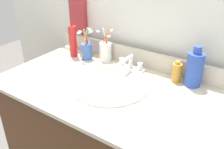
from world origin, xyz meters
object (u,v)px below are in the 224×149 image
(cup_white_ceramic, at_px, (106,51))
(soap_bar, at_px, (72,48))
(bottle_oil_amber, at_px, (176,72))
(bottle_spray_red, at_px, (73,41))
(bottle_shampoo_blue, at_px, (194,69))
(faucet, at_px, (130,64))
(cup_blue_plastic, at_px, (86,50))
(hand_towel, at_px, (78,13))

(cup_white_ceramic, bearing_deg, soap_bar, 177.32)
(bottle_oil_amber, bearing_deg, bottle_spray_red, -175.62)
(cup_white_ceramic, bearing_deg, bottle_shampoo_blue, -0.01)
(faucet, distance_m, bottle_spray_red, 0.37)
(cup_blue_plastic, bearing_deg, bottle_spray_red, -170.57)
(cup_blue_plastic, bearing_deg, hand_towel, 142.48)
(bottle_spray_red, bearing_deg, bottle_oil_amber, 4.38)
(bottle_shampoo_blue, relative_size, bottle_oil_amber, 1.84)
(faucet, relative_size, bottle_oil_amber, 1.52)
(bottle_spray_red, distance_m, cup_blue_plastic, 0.10)
(cup_white_ceramic, bearing_deg, bottle_oil_amber, -1.16)
(faucet, bearing_deg, bottle_shampoo_blue, 3.89)
(cup_white_ceramic, bearing_deg, cup_blue_plastic, -158.71)
(bottle_shampoo_blue, relative_size, cup_blue_plastic, 1.06)
(bottle_spray_red, distance_m, soap_bar, 0.13)
(bottle_shampoo_blue, distance_m, bottle_oil_amber, 0.09)
(faucet, height_order, cup_white_ceramic, cup_white_ceramic)
(hand_towel, relative_size, soap_bar, 3.44)
(bottle_shampoo_blue, bearing_deg, bottle_spray_red, -175.41)
(cup_blue_plastic, relative_size, cup_white_ceramic, 0.97)
(bottle_spray_red, height_order, cup_blue_plastic, bottle_spray_red)
(bottle_oil_amber, xyz_separation_m, soap_bar, (-0.69, 0.02, -0.04))
(faucet, bearing_deg, cup_blue_plastic, -176.11)
(hand_towel, relative_size, cup_blue_plastic, 1.20)
(bottle_oil_amber, distance_m, cup_white_ceramic, 0.42)
(hand_towel, height_order, cup_blue_plastic, hand_towel)
(bottle_spray_red, distance_m, cup_white_ceramic, 0.20)
(hand_towel, xyz_separation_m, soap_bar, (-0.02, -0.06, -0.21))
(hand_towel, distance_m, bottle_shampoo_blue, 0.76)
(faucet, xyz_separation_m, bottle_oil_amber, (0.25, 0.01, 0.02))
(hand_towel, bearing_deg, faucet, -12.39)
(faucet, height_order, bottle_spray_red, bottle_spray_red)
(cup_blue_plastic, distance_m, cup_white_ceramic, 0.11)
(bottle_oil_amber, relative_size, cup_blue_plastic, 0.57)
(faucet, bearing_deg, cup_white_ceramic, 172.72)
(cup_white_ceramic, bearing_deg, hand_towel, 164.20)
(faucet, relative_size, bottle_spray_red, 0.75)
(cup_blue_plastic, xyz_separation_m, soap_bar, (-0.17, 0.05, -0.04))
(hand_towel, height_order, bottle_oil_amber, hand_towel)
(bottle_oil_amber, distance_m, cup_blue_plastic, 0.52)
(bottle_shampoo_blue, distance_m, cup_white_ceramic, 0.50)
(bottle_oil_amber, xyz_separation_m, cup_white_ceramic, (-0.42, 0.01, 0.01))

